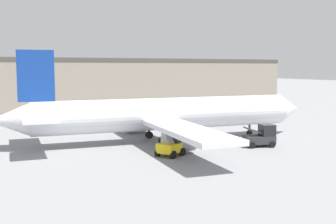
# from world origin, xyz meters

# --- Properties ---
(ground_plane) EXTENTS (400.00, 400.00, 0.00)m
(ground_plane) POSITION_xyz_m (0.00, 0.00, 0.00)
(ground_plane) COLOR gray
(terminal_building) EXTENTS (92.33, 12.45, 10.51)m
(terminal_building) POSITION_xyz_m (4.96, 41.32, 5.26)
(terminal_building) COLOR gray
(terminal_building) RESTS_ON ground_plane
(airplane) EXTENTS (38.32, 34.37, 10.57)m
(airplane) POSITION_xyz_m (-0.91, 0.14, 3.19)
(airplane) COLOR silver
(airplane) RESTS_ON ground_plane
(ground_crew_worker) EXTENTS (0.37, 0.37, 1.69)m
(ground_crew_worker) POSITION_xyz_m (10.61, -4.29, 0.90)
(ground_crew_worker) COLOR #1E2338
(ground_crew_worker) RESTS_ON ground_plane
(baggage_tug) EXTENTS (3.17, 3.00, 2.59)m
(baggage_tug) POSITION_xyz_m (-3.75, -7.34, 1.16)
(baggage_tug) COLOR yellow
(baggage_tug) RESTS_ON ground_plane
(belt_loader_truck) EXTENTS (3.73, 3.00, 2.45)m
(belt_loader_truck) POSITION_xyz_m (7.38, -7.99, 1.14)
(belt_loader_truck) COLOR #2D2D33
(belt_loader_truck) RESTS_ON ground_plane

